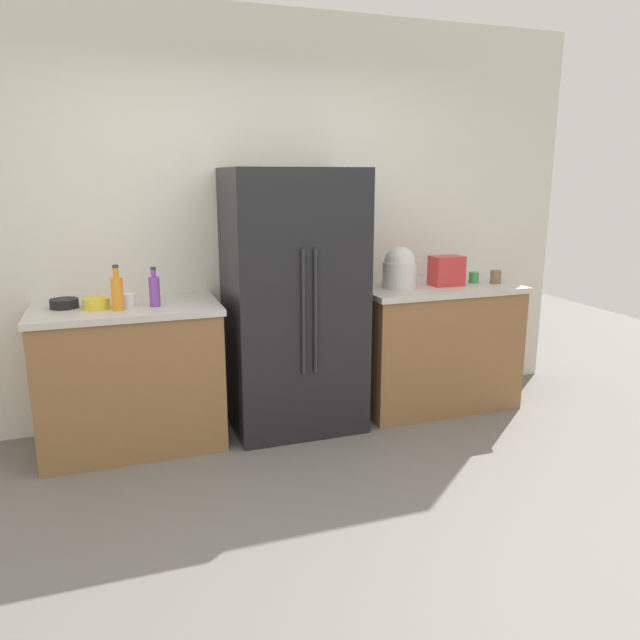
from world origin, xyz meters
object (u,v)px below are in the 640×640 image
at_px(bowl_b, 64,303).
at_px(toaster, 446,271).
at_px(rice_cooker, 400,269).
at_px(cup_b, 129,300).
at_px(cup_a, 496,277).
at_px(refrigerator, 293,302).
at_px(cup_c, 474,277).
at_px(bowl_a, 96,303).
at_px(bottle_b, 117,292).
at_px(bottle_a, 154,290).

bearing_deg(bowl_b, toaster, -1.64).
bearing_deg(rice_cooker, cup_b, -179.31).
relative_size(cup_a, cup_b, 1.25).
xyz_separation_m(rice_cooker, bowl_b, (-2.24, 0.05, -0.11)).
height_order(rice_cooker, cup_b, rice_cooker).
bearing_deg(bowl_b, refrigerator, -2.81).
relative_size(toaster, cup_a, 2.37).
bearing_deg(cup_c, bowl_a, -179.23).
xyz_separation_m(refrigerator, cup_c, (1.43, 0.03, 0.08)).
bearing_deg(toaster, bottle_b, -177.53).
relative_size(bottle_a, cup_b, 3.11).
height_order(rice_cooker, bottle_b, rice_cooker).
bearing_deg(bottle_a, rice_cooker, 2.65).
relative_size(cup_b, bowl_a, 0.49).
xyz_separation_m(rice_cooker, bowl_a, (-2.05, -0.03, -0.11)).
relative_size(bottle_b, cup_a, 2.79).
xyz_separation_m(bottle_b, cup_c, (2.55, 0.13, -0.07)).
height_order(refrigerator, bowl_b, refrigerator).
xyz_separation_m(bottle_a, cup_a, (2.47, 0.00, -0.05)).
bearing_deg(cup_b, cup_c, 0.73).
bearing_deg(cup_b, bottle_a, -20.36).
distance_m(rice_cooker, bottle_b, 1.93).
relative_size(toaster, bottle_a, 0.95).
distance_m(bottle_a, cup_b, 0.17).
height_order(refrigerator, bottle_a, refrigerator).
xyz_separation_m(bowl_a, bowl_b, (-0.19, 0.08, -0.00)).
bearing_deg(rice_cooker, bottle_b, -176.43).
height_order(bottle_b, cup_a, bottle_b).
bearing_deg(bottle_a, cup_a, 0.08).
xyz_separation_m(cup_a, bowl_a, (-2.81, 0.05, -0.02)).
distance_m(bottle_b, cup_b, 0.14).
bearing_deg(cup_c, rice_cooker, -179.17).
distance_m(rice_cooker, cup_c, 0.64).
xyz_separation_m(bottle_b, cup_b, (0.06, 0.10, -0.07)).
distance_m(bowl_a, bowl_b, 0.20).
xyz_separation_m(cup_c, bowl_a, (-2.68, -0.04, -0.01)).
xyz_separation_m(bottle_a, cup_c, (2.34, 0.09, -0.06)).
bearing_deg(cup_a, cup_c, 147.37).
bearing_deg(cup_c, bowl_b, 179.11).
xyz_separation_m(rice_cooker, cup_a, (0.76, -0.08, -0.09)).
bearing_deg(toaster, cup_a, -8.00).
height_order(toaster, cup_b, toaster).
height_order(toaster, cup_c, toaster).
distance_m(refrigerator, rice_cooker, 0.82).
bearing_deg(bottle_b, refrigerator, 5.25).
distance_m(cup_b, bowl_a, 0.19).
bearing_deg(toaster, bottle_a, -178.40).
height_order(rice_cooker, cup_a, rice_cooker).
bearing_deg(bowl_b, cup_b, -11.45).
height_order(rice_cooker, bottle_a, rice_cooker).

